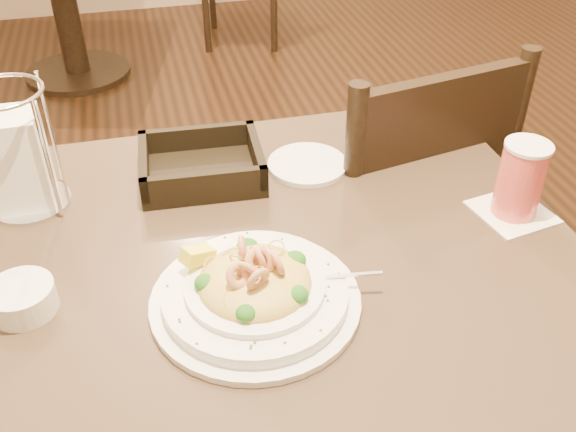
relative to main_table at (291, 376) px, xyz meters
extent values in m
cylinder|color=black|center=(0.00, 0.00, -0.14)|extent=(0.12, 0.12, 0.70)
cube|color=brown|center=(0.00, 0.00, 0.23)|extent=(0.90, 0.90, 0.03)
cylinder|color=black|center=(-0.47, 2.55, -0.50)|extent=(0.52, 0.52, 0.03)
cylinder|color=black|center=(-0.47, 2.55, -0.14)|extent=(0.12, 0.12, 0.70)
cube|color=black|center=(0.31, 0.43, -0.07)|extent=(0.49, 0.49, 0.04)
cylinder|color=black|center=(0.46, 0.64, -0.30)|extent=(0.04, 0.04, 0.43)
cylinder|color=black|center=(0.10, 0.58, -0.30)|extent=(0.04, 0.04, 0.43)
cylinder|color=black|center=(0.52, 0.29, -0.30)|extent=(0.04, 0.04, 0.43)
cylinder|color=black|center=(0.17, 0.22, -0.30)|extent=(0.04, 0.04, 0.43)
cylinder|color=black|center=(0.52, 0.29, 0.18)|extent=(0.04, 0.04, 0.46)
cylinder|color=black|center=(0.17, 0.22, 0.18)|extent=(0.04, 0.04, 0.46)
cube|color=black|center=(0.35, 0.26, 0.28)|extent=(0.36, 0.10, 0.22)
cylinder|color=black|center=(0.57, 2.62, -0.30)|extent=(0.04, 0.04, 0.43)
cylinder|color=black|center=(0.22, 2.70, -0.30)|extent=(0.04, 0.04, 0.43)
cylinder|color=white|center=(-0.07, -0.06, 0.25)|extent=(0.29, 0.29, 0.01)
cylinder|color=white|center=(-0.07, -0.06, 0.26)|extent=(0.25, 0.25, 0.02)
cylinder|color=white|center=(-0.07, -0.06, 0.27)|extent=(0.19, 0.19, 0.01)
ellipsoid|color=gold|center=(-0.07, -0.06, 0.28)|extent=(0.15, 0.15, 0.05)
cube|color=#FDF735|center=(-0.13, 0.00, 0.29)|extent=(0.06, 0.05, 0.04)
cube|color=silver|center=(0.06, -0.07, 0.27)|extent=(0.11, 0.03, 0.01)
cube|color=silver|center=(0.00, -0.07, 0.28)|extent=(0.03, 0.02, 0.00)
torus|color=gold|center=(-0.11, -0.03, 0.28)|extent=(0.04, 0.04, 0.04)
torus|color=gold|center=(-0.09, -0.08, 0.30)|extent=(0.03, 0.03, 0.02)
torus|color=gold|center=(-0.07, -0.08, 0.30)|extent=(0.04, 0.05, 0.03)
torus|color=gold|center=(-0.09, -0.03, 0.30)|extent=(0.04, 0.04, 0.02)
torus|color=gold|center=(-0.02, -0.06, 0.29)|extent=(0.03, 0.03, 0.01)
torus|color=gold|center=(-0.09, -0.04, 0.29)|extent=(0.04, 0.04, 0.01)
torus|color=gold|center=(-0.06, -0.06, 0.30)|extent=(0.05, 0.05, 0.02)
torus|color=gold|center=(-0.08, -0.06, 0.30)|extent=(0.05, 0.05, 0.01)
torus|color=gold|center=(-0.08, -0.03, 0.30)|extent=(0.03, 0.03, 0.03)
torus|color=gold|center=(-0.09, -0.10, 0.29)|extent=(0.04, 0.05, 0.03)
torus|color=gold|center=(-0.07, -0.07, 0.29)|extent=(0.03, 0.04, 0.03)
torus|color=gold|center=(-0.03, -0.04, 0.29)|extent=(0.05, 0.05, 0.02)
torus|color=gold|center=(-0.07, -0.06, 0.30)|extent=(0.03, 0.03, 0.01)
torus|color=gold|center=(-0.04, -0.05, 0.29)|extent=(0.05, 0.04, 0.02)
torus|color=gold|center=(-0.03, -0.03, 0.31)|extent=(0.03, 0.03, 0.02)
torus|color=gold|center=(-0.07, -0.06, 0.29)|extent=(0.03, 0.04, 0.02)
torus|color=gold|center=(-0.06, -0.03, 0.30)|extent=(0.05, 0.05, 0.02)
torus|color=#EEA575|center=(-0.08, -0.07, 0.31)|extent=(0.04, 0.04, 0.04)
torus|color=#EEA575|center=(-0.06, -0.05, 0.31)|extent=(0.03, 0.04, 0.04)
torus|color=#EEA575|center=(-0.05, -0.06, 0.31)|extent=(0.03, 0.04, 0.04)
torus|color=#EEA575|center=(-0.07, -0.03, 0.31)|extent=(0.02, 0.04, 0.04)
torus|color=#EEA575|center=(-0.06, -0.06, 0.31)|extent=(0.04, 0.04, 0.04)
torus|color=#EEA575|center=(-0.04, -0.07, 0.31)|extent=(0.03, 0.04, 0.04)
torus|color=#EEA575|center=(-0.09, -0.08, 0.31)|extent=(0.04, 0.04, 0.04)
torus|color=#EEA575|center=(-0.07, -0.09, 0.31)|extent=(0.04, 0.03, 0.04)
ellipsoid|color=#195012|center=(0.00, -0.04, 0.29)|extent=(0.03, 0.03, 0.02)
ellipsoid|color=#195012|center=(-0.06, 0.01, 0.29)|extent=(0.03, 0.03, 0.02)
ellipsoid|color=#195012|center=(-0.13, -0.05, 0.29)|extent=(0.03, 0.03, 0.02)
ellipsoid|color=#195012|center=(-0.09, -0.12, 0.29)|extent=(0.03, 0.03, 0.02)
ellipsoid|color=#195012|center=(-0.02, -0.10, 0.29)|extent=(0.03, 0.03, 0.02)
cube|color=#266619|center=(-0.15, -0.14, 0.27)|extent=(0.00, 0.00, 0.00)
cube|color=#266619|center=(-0.09, -0.15, 0.27)|extent=(0.00, 0.00, 0.00)
cube|color=#266619|center=(-0.17, -0.10, 0.27)|extent=(0.00, 0.00, 0.00)
cube|color=#266619|center=(0.00, -0.15, 0.27)|extent=(0.00, 0.00, 0.00)
cube|color=#266619|center=(0.03, -0.08, 0.27)|extent=(0.00, 0.00, 0.00)
cube|color=#266619|center=(-0.17, -0.09, 0.27)|extent=(0.00, 0.00, 0.00)
cube|color=#266619|center=(0.02, -0.10, 0.27)|extent=(0.00, 0.00, 0.00)
cube|color=#266619|center=(-0.18, -0.03, 0.27)|extent=(0.00, 0.00, 0.00)
cube|color=#266619|center=(0.02, -0.11, 0.27)|extent=(0.00, 0.00, 0.00)
cube|color=#266619|center=(0.05, -0.06, 0.27)|extent=(0.00, 0.00, 0.00)
cube|color=#266619|center=(-0.09, -0.16, 0.27)|extent=(0.00, 0.00, 0.00)
cube|color=#266619|center=(-0.05, -0.16, 0.27)|extent=(0.00, 0.00, 0.00)
cube|color=#266619|center=(-0.01, 0.03, 0.27)|extent=(0.00, 0.00, 0.00)
cube|color=#266619|center=(-0.09, 0.06, 0.27)|extent=(0.00, 0.00, 0.00)
cube|color=#266619|center=(0.04, -0.04, 0.27)|extent=(0.00, 0.00, 0.00)
cube|color=#266619|center=(-0.09, -0.16, 0.27)|extent=(0.00, 0.00, 0.00)
cube|color=#266619|center=(-0.05, 0.06, 0.27)|extent=(0.00, 0.00, 0.00)
cube|color=white|center=(0.38, 0.04, 0.24)|extent=(0.13, 0.13, 0.00)
cylinder|color=#EB5653|center=(0.38, 0.04, 0.30)|extent=(0.07, 0.07, 0.12)
cylinder|color=white|center=(0.38, 0.04, 0.37)|extent=(0.07, 0.07, 0.01)
cube|color=black|center=(-0.09, 0.27, 0.25)|extent=(0.22, 0.18, 0.02)
cube|color=black|center=(0.01, 0.27, 0.28)|extent=(0.02, 0.17, 0.04)
cube|color=black|center=(-0.19, 0.28, 0.28)|extent=(0.02, 0.17, 0.04)
cube|color=black|center=(-0.09, 0.35, 0.28)|extent=(0.21, 0.03, 0.04)
cube|color=black|center=(-0.10, 0.19, 0.28)|extent=(0.21, 0.03, 0.04)
cylinder|color=silver|center=(-0.38, 0.26, 0.24)|extent=(0.13, 0.13, 0.01)
cube|color=white|center=(-0.38, 0.26, 0.33)|extent=(0.09, 0.09, 0.16)
cylinder|color=silver|center=(-0.33, 0.21, 0.35)|extent=(0.01, 0.01, 0.20)
cylinder|color=silver|center=(-0.33, 0.31, 0.35)|extent=(0.01, 0.01, 0.20)
cylinder|color=white|center=(0.10, 0.26, 0.25)|extent=(0.18, 0.18, 0.01)
cylinder|color=white|center=(-0.37, 0.01, 0.26)|extent=(0.10, 0.10, 0.04)
camera|label=1|loc=(-0.18, -0.68, 0.86)|focal=40.00mm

